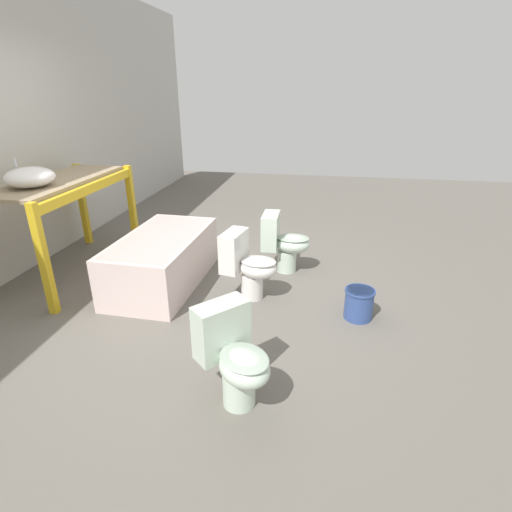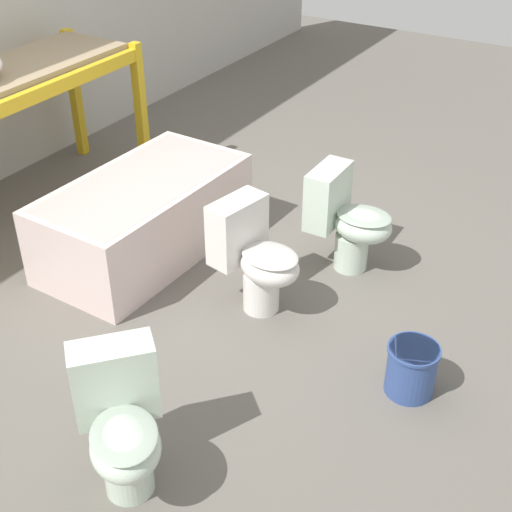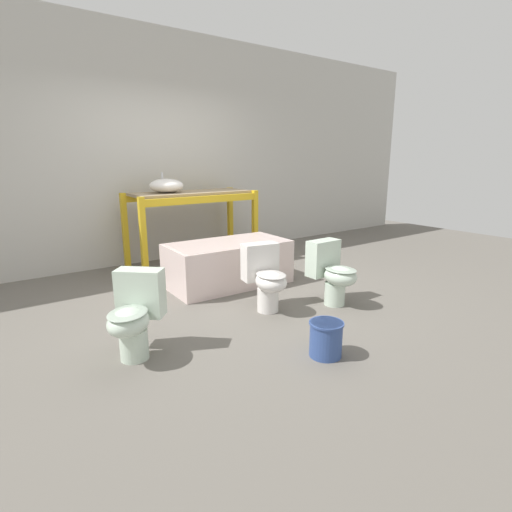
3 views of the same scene
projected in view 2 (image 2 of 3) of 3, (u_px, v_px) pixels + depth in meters
name	position (u px, v px, depth m)	size (l,w,h in m)	color
ground_plane	(159.00, 276.00, 4.46)	(12.00, 12.00, 0.00)	#666059
shelving_rack	(18.00, 92.00, 4.78)	(1.74, 0.74, 1.03)	gold
bathtub_main	(144.00, 212.00, 4.54)	(1.44, 0.77, 0.52)	silver
toilet_near	(255.00, 256.00, 4.02)	(0.41, 0.56, 0.65)	white
toilet_far	(347.00, 218.00, 4.38)	(0.36, 0.51, 0.65)	silver
toilet_extra	(122.00, 424.00, 2.95)	(0.58, 0.59, 0.65)	silver
bucket_white	(411.00, 368.00, 3.53)	(0.26, 0.26, 0.27)	#334C8C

